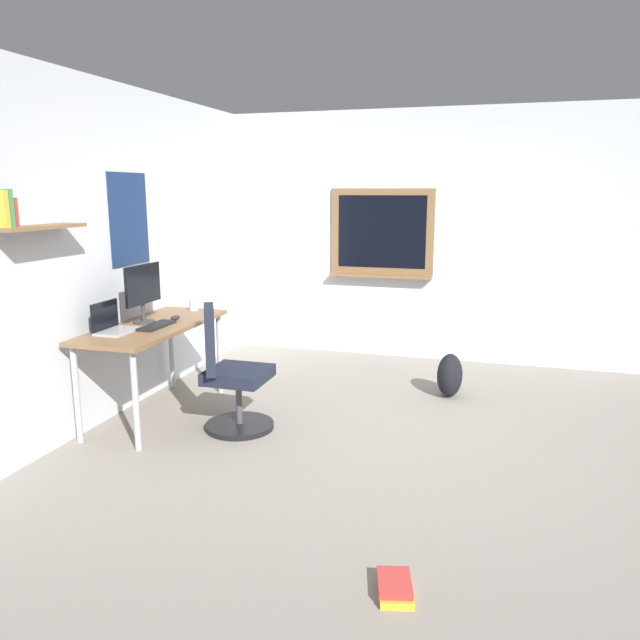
{
  "coord_description": "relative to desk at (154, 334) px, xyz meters",
  "views": [
    {
      "loc": [
        -4.09,
        -0.54,
        1.78
      ],
      "look_at": [
        0.12,
        0.72,
        0.85
      ],
      "focal_mm": 34.47,
      "sensor_mm": 36.0,
      "label": 1
    }
  ],
  "objects": [
    {
      "name": "ground_plane",
      "position": [
        -0.04,
        -2.07,
        -0.67
      ],
      "size": [
        5.2,
        5.2,
        0.0
      ],
      "primitive_type": "plane",
      "color": "gray",
      "rests_on": "ground"
    },
    {
      "name": "wall_back",
      "position": [
        -0.05,
        0.38,
        0.63
      ],
      "size": [
        5.0,
        0.3,
        2.6
      ],
      "color": "silver",
      "rests_on": "ground"
    },
    {
      "name": "wall_right",
      "position": [
        2.41,
        -2.04,
        0.63
      ],
      "size": [
        0.22,
        5.0,
        2.6
      ],
      "color": "silver",
      "rests_on": "ground"
    },
    {
      "name": "desk",
      "position": [
        0.0,
        0.0,
        0.0
      ],
      "size": [
        1.43,
        0.6,
        0.75
      ],
      "color": "olive",
      "rests_on": "ground"
    },
    {
      "name": "office_chair",
      "position": [
        -0.11,
        -0.69,
        -0.26
      ],
      "size": [
        0.55,
        0.56,
        0.95
      ],
      "color": "black",
      "rests_on": "ground"
    },
    {
      "name": "laptop",
      "position": [
        -0.32,
        0.14,
        0.13
      ],
      "size": [
        0.31,
        0.21,
        0.23
      ],
      "color": "#ADAFB5",
      "rests_on": "desk"
    },
    {
      "name": "monitor_primary",
      "position": [
        0.04,
        0.1,
        0.35
      ],
      "size": [
        0.46,
        0.17,
        0.46
      ],
      "color": "#38383D",
      "rests_on": "desk"
    },
    {
      "name": "keyboard",
      "position": [
        -0.07,
        -0.07,
        0.09
      ],
      "size": [
        0.37,
        0.13,
        0.02
      ],
      "primitive_type": "cube",
      "color": "black",
      "rests_on": "desk"
    },
    {
      "name": "computer_mouse",
      "position": [
        0.21,
        -0.07,
        0.1
      ],
      "size": [
        0.1,
        0.06,
        0.03
      ],
      "primitive_type": "ellipsoid",
      "color": "#262628",
      "rests_on": "desk"
    },
    {
      "name": "coffee_mug",
      "position": [
        0.61,
        -0.02,
        0.13
      ],
      "size": [
        0.08,
        0.08,
        0.09
      ],
      "primitive_type": "cylinder",
      "color": "silver",
      "rests_on": "desk"
    },
    {
      "name": "backpack",
      "position": [
        1.14,
        -2.21,
        -0.48
      ],
      "size": [
        0.32,
        0.22,
        0.38
      ],
      "primitive_type": "ellipsoid",
      "color": "black",
      "rests_on": "ground"
    },
    {
      "name": "book_stack_on_floor",
      "position": [
        -1.69,
        -2.23,
        -0.64
      ],
      "size": [
        0.26,
        0.21,
        0.07
      ],
      "color": "gold",
      "rests_on": "ground"
    }
  ]
}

